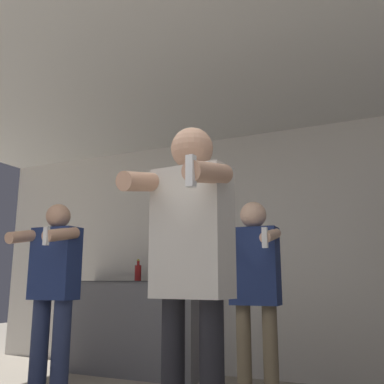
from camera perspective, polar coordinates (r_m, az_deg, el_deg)
The scene contains 10 objects.
wall_back at distance 4.61m, azimuth 8.91°, elevation -7.66°, with size 7.00×0.06×2.55m.
ceiling_slab at distance 3.42m, azimuth 0.05°, elevation 16.50°, with size 7.00×3.84×0.05m.
counter at distance 4.86m, azimuth -7.53°, elevation -17.30°, with size 1.61×0.60×0.96m.
bottle_tall_gin at distance 4.89m, azimuth -7.21°, elevation -10.54°, with size 0.07×0.07×0.24m.
bottle_brown_liquor at distance 4.56m, azimuth 0.61°, elevation -10.28°, with size 0.10×0.10×0.30m.
bottle_green_wine at distance 4.74m, azimuth -3.91°, elevation -10.28°, with size 0.09×0.09×0.32m.
bottle_short_whiskey at distance 4.69m, azimuth -2.87°, elevation -10.11°, with size 0.09×0.09×0.35m.
person_woman_foreground at distance 2.15m, azimuth -0.15°, elevation -8.66°, with size 0.50×0.48×1.75m.
person_man_side at distance 3.85m, azimuth -18.06°, elevation -11.87°, with size 0.49×0.46×1.61m.
person_spectator_back at distance 3.35m, azimuth 8.36°, elevation -11.65°, with size 0.44×0.50×1.57m.
Camera 1 is at (1.25, -1.08, 0.96)m, focal length 40.00 mm.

